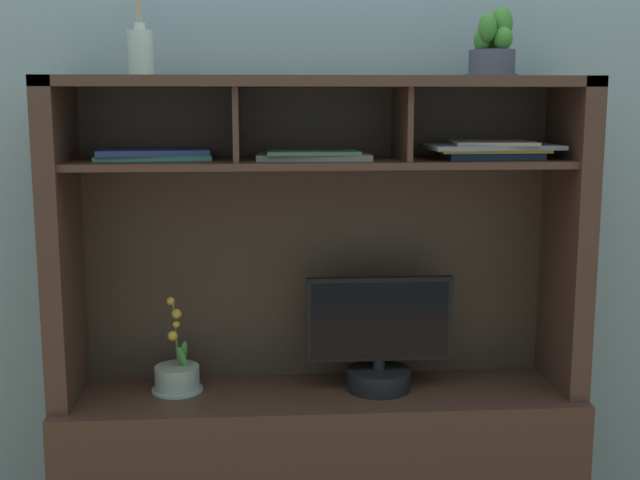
{
  "coord_description": "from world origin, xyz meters",
  "views": [
    {
      "loc": [
        -0.17,
        -2.39,
        1.43
      ],
      "look_at": [
        0.0,
        0.0,
        1.02
      ],
      "focal_mm": 46.69,
      "sensor_mm": 36.0,
      "label": 1
    }
  ],
  "objects_px": {
    "magazine_stack_left": "(313,155)",
    "tv_monitor": "(379,342)",
    "potted_orchid": "(177,376)",
    "magazine_stack_centre": "(154,154)",
    "media_console": "(320,424)",
    "potted_succulent": "(493,51)",
    "magazine_stack_right": "(491,149)",
    "diffuser_bottle": "(140,52)"
  },
  "relations": [
    {
      "from": "media_console",
      "to": "magazine_stack_right",
      "type": "bearing_deg",
      "value": -2.06
    },
    {
      "from": "potted_orchid",
      "to": "diffuser_bottle",
      "type": "bearing_deg",
      "value": -172.42
    },
    {
      "from": "media_console",
      "to": "potted_succulent",
      "type": "bearing_deg",
      "value": 1.71
    },
    {
      "from": "potted_orchid",
      "to": "magazine_stack_left",
      "type": "height_order",
      "value": "magazine_stack_left"
    },
    {
      "from": "media_console",
      "to": "potted_orchid",
      "type": "height_order",
      "value": "media_console"
    },
    {
      "from": "magazine_stack_centre",
      "to": "magazine_stack_right",
      "type": "distance_m",
      "value": 0.97
    },
    {
      "from": "magazine_stack_centre",
      "to": "diffuser_bottle",
      "type": "distance_m",
      "value": 0.29
    },
    {
      "from": "tv_monitor",
      "to": "diffuser_bottle",
      "type": "height_order",
      "value": "diffuser_bottle"
    },
    {
      "from": "magazine_stack_centre",
      "to": "magazine_stack_left",
      "type": "bearing_deg",
      "value": -4.82
    },
    {
      "from": "magazine_stack_left",
      "to": "diffuser_bottle",
      "type": "bearing_deg",
      "value": -179.89
    },
    {
      "from": "potted_orchid",
      "to": "magazine_stack_left",
      "type": "distance_m",
      "value": 0.77
    },
    {
      "from": "tv_monitor",
      "to": "potted_orchid",
      "type": "relative_size",
      "value": 1.51
    },
    {
      "from": "magazine_stack_left",
      "to": "potted_succulent",
      "type": "bearing_deg",
      "value": 1.66
    },
    {
      "from": "magazine_stack_right",
      "to": "diffuser_bottle",
      "type": "height_order",
      "value": "diffuser_bottle"
    },
    {
      "from": "magazine_stack_centre",
      "to": "magazine_stack_right",
      "type": "height_order",
      "value": "magazine_stack_right"
    },
    {
      "from": "media_console",
      "to": "diffuser_bottle",
      "type": "bearing_deg",
      "value": -179.88
    },
    {
      "from": "tv_monitor",
      "to": "magazine_stack_left",
      "type": "height_order",
      "value": "magazine_stack_left"
    },
    {
      "from": "media_console",
      "to": "potted_orchid",
      "type": "relative_size",
      "value": 5.34
    },
    {
      "from": "media_console",
      "to": "tv_monitor",
      "type": "relative_size",
      "value": 3.54
    },
    {
      "from": "magazine_stack_left",
      "to": "diffuser_bottle",
      "type": "height_order",
      "value": "diffuser_bottle"
    },
    {
      "from": "potted_orchid",
      "to": "magazine_stack_right",
      "type": "xyz_separation_m",
      "value": [
        0.92,
        -0.03,
        0.67
      ]
    },
    {
      "from": "magazine_stack_left",
      "to": "magazine_stack_centre",
      "type": "xyz_separation_m",
      "value": [
        -0.46,
        0.04,
        0.0
      ]
    },
    {
      "from": "magazine_stack_right",
      "to": "potted_succulent",
      "type": "xyz_separation_m",
      "value": [
        0.01,
        0.03,
        0.28
      ]
    },
    {
      "from": "media_console",
      "to": "magazine_stack_left",
      "type": "bearing_deg",
      "value": -179.66
    },
    {
      "from": "tv_monitor",
      "to": "magazine_stack_left",
      "type": "distance_m",
      "value": 0.59
    },
    {
      "from": "magazine_stack_left",
      "to": "tv_monitor",
      "type": "bearing_deg",
      "value": -5.94
    },
    {
      "from": "potted_succulent",
      "to": "magazine_stack_centre",
      "type": "bearing_deg",
      "value": 178.62
    },
    {
      "from": "tv_monitor",
      "to": "potted_orchid",
      "type": "height_order",
      "value": "tv_monitor"
    },
    {
      "from": "tv_monitor",
      "to": "magazine_stack_right",
      "type": "distance_m",
      "value": 0.66
    },
    {
      "from": "tv_monitor",
      "to": "potted_orchid",
      "type": "bearing_deg",
      "value": 177.24
    },
    {
      "from": "tv_monitor",
      "to": "magazine_stack_centre",
      "type": "distance_m",
      "value": 0.86
    },
    {
      "from": "potted_orchid",
      "to": "magazine_stack_centre",
      "type": "height_order",
      "value": "magazine_stack_centre"
    },
    {
      "from": "media_console",
      "to": "magazine_stack_centre",
      "type": "xyz_separation_m",
      "value": [
        -0.48,
        0.04,
        0.82
      ]
    },
    {
      "from": "magazine_stack_centre",
      "to": "magazine_stack_right",
      "type": "relative_size",
      "value": 0.86
    },
    {
      "from": "magazine_stack_right",
      "to": "diffuser_bottle",
      "type": "bearing_deg",
      "value": 179.03
    },
    {
      "from": "potted_orchid",
      "to": "magazine_stack_right",
      "type": "bearing_deg",
      "value": -1.64
    },
    {
      "from": "magazine_stack_right",
      "to": "tv_monitor",
      "type": "bearing_deg",
      "value": -179.54
    },
    {
      "from": "tv_monitor",
      "to": "media_console",
      "type": "bearing_deg",
      "value": 173.4
    },
    {
      "from": "tv_monitor",
      "to": "potted_succulent",
      "type": "height_order",
      "value": "potted_succulent"
    },
    {
      "from": "potted_succulent",
      "to": "media_console",
      "type": "bearing_deg",
      "value": -178.29
    },
    {
      "from": "media_console",
      "to": "tv_monitor",
      "type": "height_order",
      "value": "media_console"
    },
    {
      "from": "media_console",
      "to": "magazine_stack_left",
      "type": "distance_m",
      "value": 0.82
    }
  ]
}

